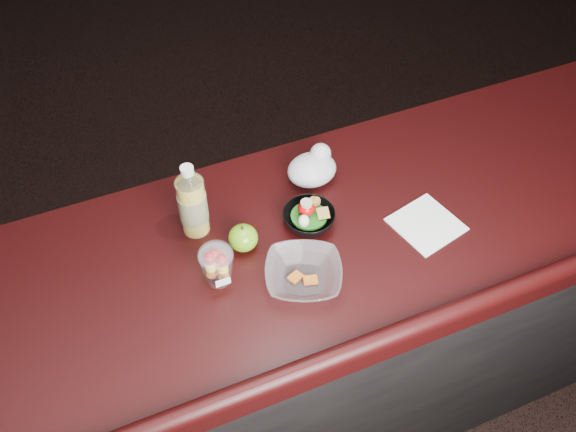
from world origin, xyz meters
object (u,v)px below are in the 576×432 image
Objects in this scene: fruit_cup at (217,264)px; green_apple at (243,238)px; lemonade_bottle at (193,204)px; snack_bowl at (309,217)px; takeout_bowl at (303,275)px.

fruit_cup is 0.12m from green_apple.
lemonade_bottle reaches higher than snack_bowl.
green_apple is at bearing -178.11° from snack_bowl.
lemonade_bottle is 1.26× the size of snack_bowl.
green_apple is at bearing 122.15° from takeout_bowl.
fruit_cup is at bearing -164.01° from snack_bowl.
snack_bowl is at bearing 15.99° from fruit_cup.
fruit_cup is 0.29m from snack_bowl.
takeout_bowl is at bearing -53.75° from lemonade_bottle.
fruit_cup reaches higher than green_apple.
green_apple is (0.09, -0.11, -0.06)m from lemonade_bottle.
lemonade_bottle is at bearing 126.25° from takeout_bowl.
green_apple is 0.19m from snack_bowl.
lemonade_bottle reaches higher than takeout_bowl.
takeout_bowl is (-0.09, -0.16, -0.00)m from snack_bowl.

